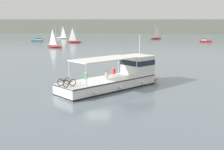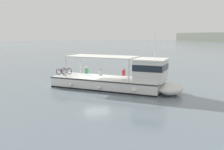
{
  "view_description": "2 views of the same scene",
  "coord_description": "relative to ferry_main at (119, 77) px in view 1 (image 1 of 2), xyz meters",
  "views": [
    {
      "loc": [
        5.58,
        -27.51,
        6.9
      ],
      "look_at": [
        1.31,
        1.22,
        1.4
      ],
      "focal_mm": 46.53,
      "sensor_mm": 36.0,
      "label": 1
    },
    {
      "loc": [
        23.62,
        -5.16,
        5.21
      ],
      "look_at": [
        1.31,
        1.22,
        1.4
      ],
      "focal_mm": 39.11,
      "sensor_mm": 36.0,
      "label": 2
    }
  ],
  "objects": [
    {
      "name": "motorboat_outer_anchorage",
      "position": [
        -34.55,
        61.42,
        -0.47
      ],
      "size": [
        3.78,
        1.97,
        1.26
      ],
      "color": "teal",
      "rests_on": "ground"
    },
    {
      "name": "sailboat_far_left",
      "position": [
        3.85,
        79.46,
        -0.47
      ],
      "size": [
        4.79,
        3.79,
        5.4
      ],
      "color": "maroon",
      "rests_on": "ground"
    },
    {
      "name": "sailboat_off_stern",
      "position": [
        -31.52,
        77.45,
        -0.47
      ],
      "size": [
        4.97,
        2.17,
        5.4
      ],
      "color": "white",
      "rests_on": "ground"
    },
    {
      "name": "sailboat_horizon_west",
      "position": [
        -21.82,
        41.68,
        -0.47
      ],
      "size": [
        5.0,
        2.82,
        5.4
      ],
      "color": "maroon",
      "rests_on": "ground"
    },
    {
      "name": "distant_shoreline",
      "position": [
        -1.95,
        138.93,
        2.65
      ],
      "size": [
        400.0,
        28.0,
        7.34
      ],
      "primitive_type": "cube",
      "color": "slate",
      "rests_on": "ground"
    },
    {
      "name": "motorboat_near_port",
      "position": [
        19.27,
        66.4,
        -0.47
      ],
      "size": [
        3.69,
        1.57,
        1.26
      ],
      "color": "maroon",
      "rests_on": "ground"
    },
    {
      "name": "ground_plane",
      "position": [
        -1.95,
        -2.01,
        -1.02
      ],
      "size": [
        400.0,
        400.0,
        0.0
      ],
      "primitive_type": "plane",
      "color": "slate"
    },
    {
      "name": "sailboat_horizon_east",
      "position": [
        -21.34,
        58.28,
        -0.47
      ],
      "size": [
        4.85,
        1.58,
        5.4
      ],
      "color": "maroon",
      "rests_on": "ground"
    },
    {
      "name": "ferry_main",
      "position": [
        0.0,
        0.0,
        0.0
      ],
      "size": [
        10.42,
        11.81,
        5.32
      ],
      "color": "white",
      "rests_on": "ground"
    }
  ]
}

